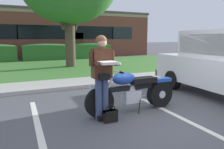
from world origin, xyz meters
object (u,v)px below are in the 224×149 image
object	(u,v)px
handbag	(111,115)
brick_building	(14,34)
hedge_center_right	(46,52)
hedge_right	(92,51)
motorcycle	(135,90)
rider_person	(102,71)

from	to	relation	value
handbag	brick_building	distance (m)	19.29
hedge_center_right	hedge_right	world-z (taller)	same
motorcycle	rider_person	distance (m)	1.04
motorcycle	brick_building	size ratio (longest dim) A/B	0.09
rider_person	brick_building	xyz separation A→B (m)	(-0.44, 18.98, 1.00)
rider_person	brick_building	distance (m)	19.01
motorcycle	brick_building	xyz separation A→B (m)	(-1.33, 18.81, 1.53)
rider_person	handbag	size ratio (longest dim) A/B	4.74
handbag	hedge_center_right	world-z (taller)	hedge_center_right
rider_person	handbag	bearing A→B (deg)	-68.69
motorcycle	hedge_center_right	bearing A→B (deg)	88.10
handbag	hedge_center_right	bearing A→B (deg)	84.74
motorcycle	hedge_right	distance (m)	13.66
hedge_right	motorcycle	bearing A→B (deg)	-107.16
hedge_right	brick_building	world-z (taller)	brick_building
handbag	hedge_right	size ratio (longest dim) A/B	0.12
hedge_center_right	brick_building	distance (m)	6.18
hedge_right	hedge_center_right	bearing A→B (deg)	-180.00
motorcycle	rider_person	world-z (taller)	rider_person
hedge_center_right	handbag	bearing A→B (deg)	-95.26
rider_person	hedge_center_right	bearing A→B (deg)	84.30
motorcycle	handbag	world-z (taller)	motorcycle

